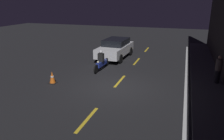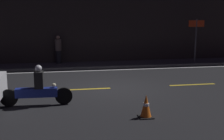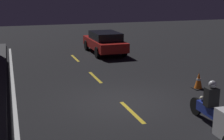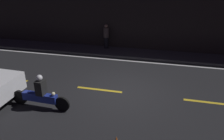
{
  "view_description": "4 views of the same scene",
  "coord_description": "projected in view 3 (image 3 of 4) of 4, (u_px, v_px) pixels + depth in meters",
  "views": [
    {
      "loc": [
        10.33,
        3.31,
        4.43
      ],
      "look_at": [
        0.24,
        -0.06,
        1.04
      ],
      "focal_mm": 35.0,
      "sensor_mm": 36.0,
      "label": 1
    },
    {
      "loc": [
        -1.91,
        -11.97,
        3.19
      ],
      "look_at": [
        0.04,
        -0.18,
        0.78
      ],
      "focal_mm": 50.0,
      "sensor_mm": 36.0,
      "label": 2
    },
    {
      "loc": [
        -9.85,
        3.63,
        3.81
      ],
      "look_at": [
        1.27,
        -0.07,
        0.87
      ],
      "focal_mm": 50.0,
      "sensor_mm": 36.0,
      "label": 3
    },
    {
      "loc": [
        1.43,
        -7.93,
        4.63
      ],
      "look_at": [
        -0.56,
        0.52,
        0.75
      ],
      "focal_mm": 35.0,
      "sensor_mm": 36.0,
      "label": 4
    }
  ],
  "objects": [
    {
      "name": "lane_dash_d",
      "position": [
        95.0,
        77.0,
        14.32
      ],
      "size": [
        2.0,
        0.14,
        0.01
      ],
      "color": "gold",
      "rests_on": "ground"
    },
    {
      "name": "lane_dash_e",
      "position": [
        75.0,
        58.0,
        18.46
      ],
      "size": [
        2.0,
        0.14,
        0.01
      ],
      "color": "gold",
      "rests_on": "ground"
    },
    {
      "name": "lane_solid_kerb",
      "position": [
        15.0,
        114.0,
        9.99
      ],
      "size": [
        25.2,
        0.14,
        0.01
      ],
      "color": "silver",
      "rests_on": "ground"
    },
    {
      "name": "ground_plane",
      "position": [
        121.0,
        102.0,
        11.1
      ],
      "size": [
        56.0,
        56.0,
        0.0
      ],
      "primitive_type": "plane",
      "color": "black"
    },
    {
      "name": "lane_dash_c",
      "position": [
        132.0,
        112.0,
        10.18
      ],
      "size": [
        2.0,
        0.14,
        0.01
      ],
      "color": "gold",
      "rests_on": "ground"
    },
    {
      "name": "motorcycle",
      "position": [
        212.0,
        108.0,
        9.0
      ],
      "size": [
        2.35,
        0.37,
        1.36
      ],
      "rotation": [
        0.0,
        0.0,
        -0.04
      ],
      "color": "black",
      "rests_on": "ground"
    },
    {
      "name": "taxi_red",
      "position": [
        105.0,
        42.0,
        19.8
      ],
      "size": [
        4.39,
        1.91,
        1.38
      ],
      "rotation": [
        0.0,
        0.0,
        -0.0
      ],
      "color": "red",
      "rests_on": "ground"
    },
    {
      "name": "traffic_cone_near",
      "position": [
        199.0,
        81.0,
        12.56
      ],
      "size": [
        0.42,
        0.42,
        0.69
      ],
      "color": "black",
      "rests_on": "ground"
    }
  ]
}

